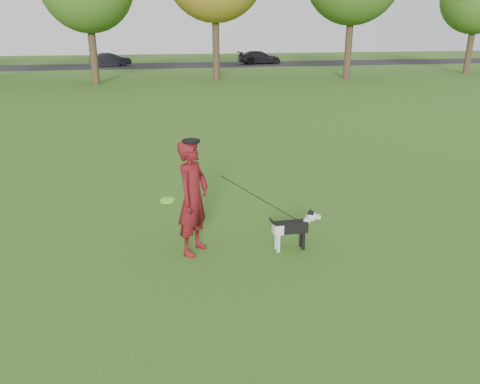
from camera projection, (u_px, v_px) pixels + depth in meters
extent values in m
plane|color=#285116|center=(231.00, 261.00, 7.36)|extent=(120.00, 120.00, 0.00)
cube|color=black|center=(152.00, 66.00, 44.27)|extent=(120.00, 7.00, 0.02)
imported|color=#570C1A|center=(193.00, 198.00, 7.37)|extent=(0.76, 0.81, 1.86)
cube|color=black|center=(290.00, 227.00, 7.62)|extent=(0.56, 0.17, 0.18)
cube|color=silver|center=(278.00, 229.00, 7.58)|extent=(0.16, 0.18, 0.17)
cylinder|color=silver|center=(278.00, 243.00, 7.61)|extent=(0.06, 0.06, 0.31)
cylinder|color=silver|center=(276.00, 240.00, 7.72)|extent=(0.06, 0.06, 0.31)
cylinder|color=black|center=(303.00, 241.00, 7.69)|extent=(0.06, 0.06, 0.31)
cylinder|color=black|center=(301.00, 238.00, 7.80)|extent=(0.06, 0.06, 0.31)
cylinder|color=silver|center=(305.00, 223.00, 7.65)|extent=(0.19, 0.11, 0.20)
sphere|color=silver|center=(312.00, 216.00, 7.64)|extent=(0.17, 0.17, 0.17)
sphere|color=black|center=(311.00, 214.00, 7.62)|extent=(0.13, 0.13, 0.13)
cube|color=silver|center=(317.00, 217.00, 7.66)|extent=(0.11, 0.07, 0.06)
sphere|color=black|center=(320.00, 217.00, 7.67)|extent=(0.04, 0.04, 0.04)
cone|color=black|center=(312.00, 213.00, 7.56)|extent=(0.06, 0.06, 0.07)
cone|color=black|center=(310.00, 210.00, 7.65)|extent=(0.06, 0.06, 0.07)
cylinder|color=black|center=(275.00, 225.00, 7.55)|extent=(0.19, 0.04, 0.26)
cylinder|color=black|center=(302.00, 223.00, 7.64)|extent=(0.12, 0.12, 0.02)
imported|color=black|center=(110.00, 60.00, 43.33)|extent=(3.87, 2.21, 1.21)
imported|color=black|center=(259.00, 57.00, 46.07)|extent=(4.37, 2.00, 1.24)
cylinder|color=#4EF41E|center=(168.00, 200.00, 7.16)|extent=(0.23, 0.23, 0.02)
cylinder|color=black|center=(191.00, 141.00, 7.06)|extent=(0.27, 0.27, 0.04)
cylinder|color=#38281C|center=(93.00, 50.00, 29.42)|extent=(0.48, 0.48, 4.20)
cylinder|color=#38281C|center=(216.00, 42.00, 31.74)|extent=(0.48, 0.48, 5.04)
cylinder|color=#38281C|center=(349.00, 43.00, 32.13)|extent=(0.48, 0.48, 4.83)
cylinder|color=#38281C|center=(470.00, 47.00, 36.24)|extent=(0.48, 0.48, 3.99)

